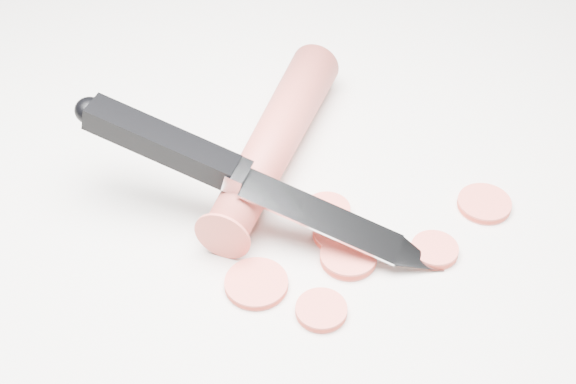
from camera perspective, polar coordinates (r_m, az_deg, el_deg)
ground at (r=0.57m, az=3.11°, el=-0.79°), size 2.40×2.40×0.00m
carrot at (r=0.59m, az=-0.95°, el=3.69°), size 0.18×0.15×0.03m
carrot_slice_0 at (r=0.53m, az=4.32°, el=-4.62°), size 0.04×0.04×0.01m
carrot_slice_1 at (r=0.50m, az=2.38°, el=-8.40°), size 0.03×0.03×0.01m
carrot_slice_2 at (r=0.56m, az=2.80°, el=-1.32°), size 0.03×0.03×0.01m
carrot_slice_3 at (r=0.54m, az=3.71°, el=-2.92°), size 0.04×0.04×0.01m
carrot_slice_4 at (r=0.58m, az=13.78°, el=-0.82°), size 0.04×0.04×0.01m
carrot_slice_5 at (r=0.51m, az=-2.26°, el=-6.53°), size 0.04×0.04×0.01m
carrot_slice_6 at (r=0.54m, az=10.38°, el=-4.08°), size 0.03×0.03×0.01m
kitchen_knife at (r=0.52m, az=-2.10°, el=0.78°), size 0.19×0.22×0.08m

